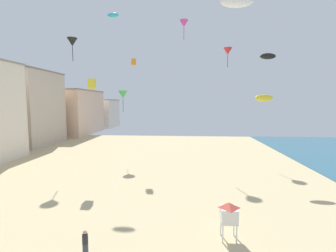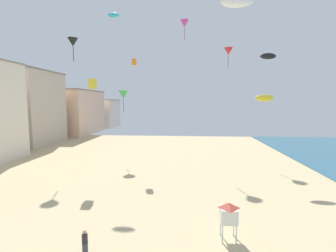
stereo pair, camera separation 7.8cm
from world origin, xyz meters
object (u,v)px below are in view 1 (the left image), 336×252
(kite_orange_box, at_px, (134,62))
(kite_cyan_parafoil, at_px, (113,15))
(kite_flyer, at_px, (85,242))
(kite_white_parafoil, at_px, (237,1))
(kite_black_delta, at_px, (72,42))
(kite_yellow_box, at_px, (92,84))
(lifeguard_stand, at_px, (229,213))
(kite_red_delta, at_px, (228,51))
(kite_yellow_parafoil, at_px, (264,98))
(kite_black_parafoil, at_px, (268,56))
(kite_green_delta, at_px, (123,95))
(kite_magenta_delta, at_px, (184,24))

(kite_orange_box, bearing_deg, kite_cyan_parafoil, -153.06)
(kite_flyer, distance_m, kite_white_parafoil, 17.91)
(kite_black_delta, height_order, kite_orange_box, kite_black_delta)
(kite_yellow_box, distance_m, kite_cyan_parafoil, 12.22)
(lifeguard_stand, relative_size, kite_red_delta, 0.73)
(kite_flyer, distance_m, kite_black_delta, 32.47)
(kite_black_delta, bearing_deg, kite_cyan_parafoil, -8.02)
(kite_yellow_parafoil, bearing_deg, kite_cyan_parafoil, 165.34)
(kite_flyer, relative_size, lifeguard_stand, 0.64)
(kite_white_parafoil, relative_size, kite_red_delta, 0.63)
(kite_cyan_parafoil, bearing_deg, kite_white_parafoil, -54.39)
(lifeguard_stand, height_order, kite_yellow_parafoil, kite_yellow_parafoil)
(kite_yellow_box, relative_size, kite_orange_box, 1.31)
(kite_flyer, height_order, kite_yellow_box, kite_yellow_box)
(kite_flyer, height_order, kite_black_delta, kite_black_delta)
(kite_flyer, distance_m, kite_red_delta, 38.90)
(kite_cyan_parafoil, distance_m, kite_yellow_parafoil, 24.88)
(kite_flyer, xyz_separation_m, kite_cyan_parafoil, (-5.00, 23.43, 21.35))
(kite_black_parafoil, distance_m, kite_red_delta, 23.76)
(kite_yellow_box, relative_size, kite_black_parafoil, 0.94)
(lifeguard_stand, xyz_separation_m, kite_black_parafoil, (4.19, 6.31, 11.40))
(kite_white_parafoil, relative_size, kite_yellow_parafoil, 0.99)
(kite_black_parafoil, xyz_separation_m, kite_orange_box, (-15.35, 16.02, 2.32))
(lifeguard_stand, relative_size, kite_green_delta, 0.73)
(kite_black_parafoil, bearing_deg, kite_magenta_delta, 108.76)
(kite_yellow_box, xyz_separation_m, kite_green_delta, (1.96, 8.01, -1.13))
(kite_black_delta, bearing_deg, kite_yellow_parafoil, -13.03)
(kite_black_parafoil, xyz_separation_m, kite_green_delta, (-17.37, 16.77, -2.74))
(kite_cyan_parafoil, relative_size, kite_orange_box, 1.73)
(kite_black_delta, height_order, kite_cyan_parafoil, kite_cyan_parafoil)
(kite_black_delta, distance_m, kite_white_parafoil, 29.91)
(kite_black_parafoil, distance_m, kite_green_delta, 24.30)
(kite_white_parafoil, xyz_separation_m, kite_orange_box, (-11.53, 21.30, -0.28))
(kite_yellow_box, relative_size, kite_magenta_delta, 0.38)
(kite_magenta_delta, height_order, kite_red_delta, kite_magenta_delta)
(kite_green_delta, bearing_deg, kite_flyer, -80.49)
(kite_cyan_parafoil, height_order, kite_red_delta, kite_cyan_parafoil)
(lifeguard_stand, relative_size, kite_orange_box, 2.59)
(kite_white_parafoil, bearing_deg, kite_black_delta, 135.43)
(kite_yellow_box, bearing_deg, lifeguard_stand, -44.87)
(kite_flyer, xyz_separation_m, kite_orange_box, (-2.27, 24.82, 14.65))
(lifeguard_stand, relative_size, kite_cyan_parafoil, 1.50)
(kite_white_parafoil, bearing_deg, kite_orange_box, 118.42)
(lifeguard_stand, relative_size, kite_black_parafoil, 1.87)
(kite_black_delta, relative_size, kite_orange_box, 3.63)
(kite_black_parafoil, distance_m, kite_cyan_parafoil, 24.95)
(lifeguard_stand, xyz_separation_m, kite_green_delta, (-13.17, 23.08, 8.66))
(kite_yellow_box, height_order, kite_magenta_delta, kite_magenta_delta)
(kite_flyer, xyz_separation_m, kite_yellow_parafoil, (15.81, 17.99, 8.86))
(kite_cyan_parafoil, height_order, kite_orange_box, kite_cyan_parafoil)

